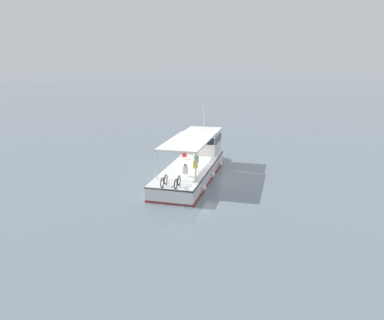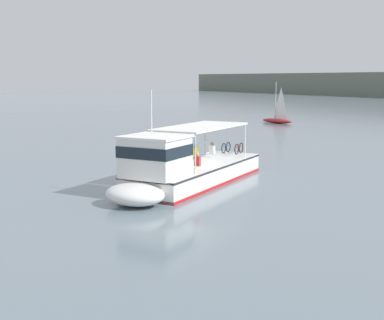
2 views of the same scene
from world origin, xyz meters
name	(u,v)px [view 1 (image 1 of 2)]	position (x,y,z in m)	size (l,w,h in m)	color
ground_plane	(200,177)	(0.00, 0.00, 0.00)	(400.00, 400.00, 0.00)	slate
ferry_main	(195,161)	(0.87, -0.29, 1.02)	(9.58, 12.31, 5.32)	white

